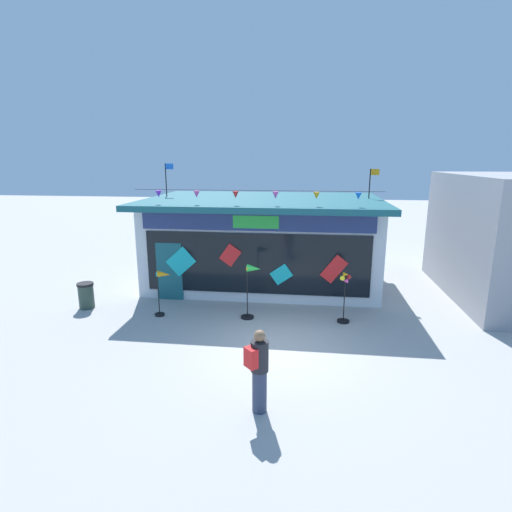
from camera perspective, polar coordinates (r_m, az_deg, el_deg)
ground_plane at (r=10.84m, az=3.15°, el=-12.59°), size 80.00×80.00×0.00m
kite_shop_building at (r=15.92m, az=1.16°, el=2.34°), size 8.69×6.10×4.59m
wind_spinner_far_left at (r=12.78m, az=-13.00°, el=-4.00°), size 0.58×0.31×1.44m
wind_spinner_left at (r=12.21m, az=-0.59°, el=-3.79°), size 0.63×0.40×1.70m
wind_spinner_center_left at (r=12.28m, az=12.32°, el=-5.47°), size 0.36×0.36×1.57m
person_near_camera at (r=7.96m, az=0.39°, el=-15.64°), size 0.46×0.46×1.68m
trash_bin at (r=14.40m, az=-22.73°, el=-5.11°), size 0.52×0.52×0.84m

